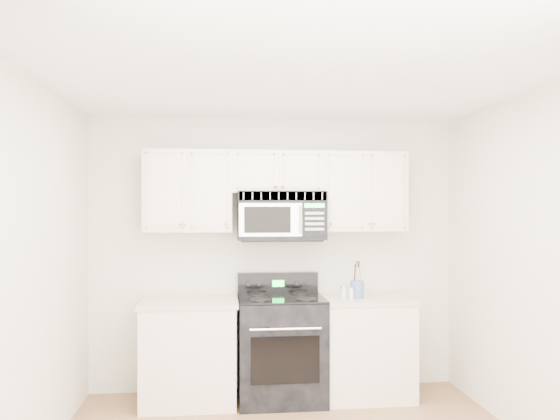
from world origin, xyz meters
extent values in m
cube|color=white|center=(0.00, 0.00, 2.60)|extent=(3.50, 3.50, 0.01)
cube|color=beige|center=(0.00, 1.75, 1.30)|extent=(3.50, 0.01, 2.60)
cube|color=beige|center=(0.00, -1.75, 1.30)|extent=(3.50, 0.01, 2.60)
cube|color=beige|center=(-1.75, 0.00, 1.30)|extent=(0.01, 3.50, 2.60)
cube|color=beige|center=(1.75, 0.00, 1.30)|extent=(0.01, 3.50, 2.60)
cube|color=silver|center=(-0.80, 1.44, 0.44)|extent=(0.82, 0.63, 0.88)
cube|color=beige|center=(-0.80, 1.44, 0.90)|extent=(0.86, 0.65, 0.04)
cube|color=black|center=(-0.80, 1.48, 0.05)|extent=(0.82, 0.55, 0.10)
cube|color=silver|center=(0.80, 1.44, 0.44)|extent=(0.82, 0.63, 0.88)
cube|color=beige|center=(0.80, 1.44, 0.90)|extent=(0.86, 0.65, 0.04)
cube|color=black|center=(0.80, 1.48, 0.05)|extent=(0.82, 0.55, 0.10)
cube|color=black|center=(0.02, 1.42, 0.46)|extent=(0.77, 0.66, 0.92)
cube|color=black|center=(0.02, 1.09, 0.45)|extent=(0.59, 0.01, 0.41)
cylinder|color=silver|center=(0.02, 1.06, 0.72)|extent=(0.61, 0.02, 0.02)
cube|color=black|center=(0.02, 1.42, 0.93)|extent=(0.77, 0.66, 0.02)
cube|color=black|center=(0.02, 1.71, 1.02)|extent=(0.77, 0.08, 0.20)
cube|color=#0CFE37|center=(0.02, 1.67, 1.02)|extent=(0.11, 0.00, 0.06)
cube|color=silver|center=(-0.82, 1.58, 1.90)|extent=(0.80, 0.33, 0.75)
cube|color=silver|center=(0.82, 1.58, 1.90)|extent=(0.80, 0.33, 0.75)
cube|color=silver|center=(0.00, 1.58, 2.08)|extent=(0.84, 0.33, 0.39)
sphere|color=#E2AC56|center=(-0.84, 1.40, 1.60)|extent=(0.03, 0.03, 0.03)
sphere|color=#E2AC56|center=(-0.48, 1.40, 1.60)|extent=(0.03, 0.03, 0.03)
sphere|color=#E2AC56|center=(0.48, 1.40, 1.60)|extent=(0.03, 0.03, 0.03)
sphere|color=#E2AC56|center=(0.84, 1.40, 1.60)|extent=(0.03, 0.03, 0.03)
sphere|color=#E2AC56|center=(-0.03, 1.40, 1.94)|extent=(0.03, 0.03, 0.03)
sphere|color=#E2AC56|center=(0.03, 1.40, 1.94)|extent=(0.03, 0.03, 0.03)
cylinder|color=#AD1F1C|center=(-0.01, 1.40, 1.89)|extent=(0.01, 0.00, 0.10)
sphere|color=#E2AC56|center=(-0.01, 1.40, 1.84)|extent=(0.03, 0.03, 0.03)
cube|color=black|center=(0.03, 1.55, 1.67)|extent=(0.81, 0.40, 0.45)
cube|color=beige|center=(0.03, 1.35, 1.85)|extent=(0.79, 0.01, 0.08)
cube|color=silver|center=(-0.08, 1.34, 1.64)|extent=(0.57, 0.01, 0.30)
cube|color=black|center=(-0.11, 1.34, 1.64)|extent=(0.42, 0.01, 0.23)
cube|color=black|center=(0.32, 1.34, 1.64)|extent=(0.22, 0.01, 0.30)
cube|color=#0CFE37|center=(0.32, 1.33, 1.76)|extent=(0.18, 0.00, 0.04)
cylinder|color=silver|center=(0.19, 1.31, 1.64)|extent=(0.02, 0.02, 0.26)
cylinder|color=#4D598B|center=(0.72, 1.37, 1.00)|extent=(0.12, 0.12, 0.16)
cylinder|color=#B1785D|center=(0.75, 1.37, 1.07)|extent=(0.01, 0.01, 0.27)
cylinder|color=black|center=(0.70, 1.40, 1.08)|extent=(0.01, 0.01, 0.29)
cylinder|color=#B1785D|center=(0.70, 1.34, 1.10)|extent=(0.01, 0.01, 0.31)
cylinder|color=silver|center=(0.58, 1.33, 0.97)|extent=(0.04, 0.04, 0.09)
cylinder|color=silver|center=(0.58, 1.33, 1.02)|extent=(0.05, 0.05, 0.02)
cylinder|color=silver|center=(0.65, 1.31, 0.96)|extent=(0.04, 0.04, 0.09)
cylinder|color=silver|center=(0.65, 1.31, 1.02)|extent=(0.04, 0.04, 0.02)
camera|label=1|loc=(-0.52, -3.50, 1.74)|focal=35.00mm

